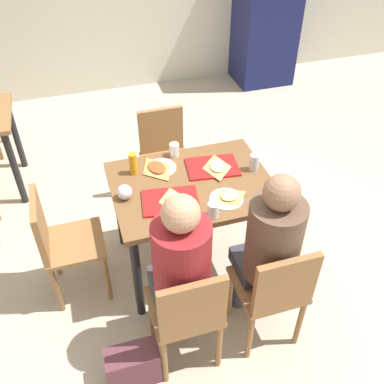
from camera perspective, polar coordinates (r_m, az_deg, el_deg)
The scene contains 23 objects.
ground_plane at distance 3.49m, azimuth 0.00°, elevation -9.00°, with size 10.00×10.00×0.02m, color #B7A893.
main_table at distance 3.01m, azimuth 0.00°, elevation -0.46°, with size 1.08×0.83×0.78m.
chair_near_left at distance 2.56m, azimuth -0.56°, elevation -15.45°, with size 0.40×0.40×0.87m.
chair_near_right at distance 2.70m, azimuth 10.79°, elevation -12.41°, with size 0.40×0.40×0.87m.
chair_far_side at distance 3.72m, azimuth -3.63°, elevation 5.29°, with size 0.40×0.40×0.87m.
chair_left_end at distance 3.05m, azimuth -16.94°, elevation -5.98°, with size 0.40×0.40×0.87m.
person_in_red at distance 2.44m, azimuth -1.56°, elevation -9.56°, with size 0.32×0.42×1.28m.
person_in_brown_jacket at distance 2.59m, azimuth 10.12°, elevation -6.74°, with size 0.32×0.42×1.28m.
tray_red_near at distance 2.79m, azimuth -2.85°, elevation -1.19°, with size 0.36×0.26×0.02m, color red.
tray_red_far at distance 3.08m, azimuth 2.70°, elevation 3.30°, with size 0.36×0.26×0.02m, color red.
paper_plate_center at distance 3.08m, azimuth -4.14°, elevation 3.18°, with size 0.22×0.22×0.01m, color white.
paper_plate_near_edge at distance 2.82m, azimuth 4.52°, elevation -0.92°, with size 0.22×0.22×0.01m, color white.
pizza_slice_a at distance 2.78m, azimuth -2.49°, elevation -0.98°, with size 0.15×0.20×0.02m.
pizza_slice_b at distance 3.06m, azimuth 3.30°, elevation 3.37°, with size 0.19×0.25×0.02m.
pizza_slice_c at distance 3.06m, azimuth -4.62°, elevation 3.16°, with size 0.21×0.26×0.02m.
pizza_slice_d at distance 2.82m, azimuth 5.01°, elevation -0.58°, with size 0.21×0.18×0.02m.
plastic_cup_a at distance 3.18m, azimuth -2.34°, elevation 5.56°, with size 0.07×0.07×0.10m, color white.
plastic_cup_b at distance 2.66m, azimuth 2.78°, elevation -2.40°, with size 0.07×0.07×0.10m, color white.
soda_can at distance 3.06m, azimuth 8.17°, elevation 3.86°, with size 0.07×0.07×0.12m, color #B7BCC6.
condiment_bottle at distance 3.01m, azimuth -7.71°, elevation 3.69°, with size 0.06×0.06×0.16m, color orange.
foil_bundle at distance 2.82m, azimuth -8.84°, elevation -0.02°, with size 0.10×0.10×0.10m, color silver.
handbag at distance 2.83m, azimuth -7.72°, elevation -21.62°, with size 0.32×0.16×0.28m, color #592D38.
drink_fridge at distance 5.88m, azimuth 9.82°, elevation 22.82°, with size 0.70×0.60×1.90m, color #14194C.
Camera 1 is at (-0.68, -2.20, 2.61)m, focal length 40.66 mm.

